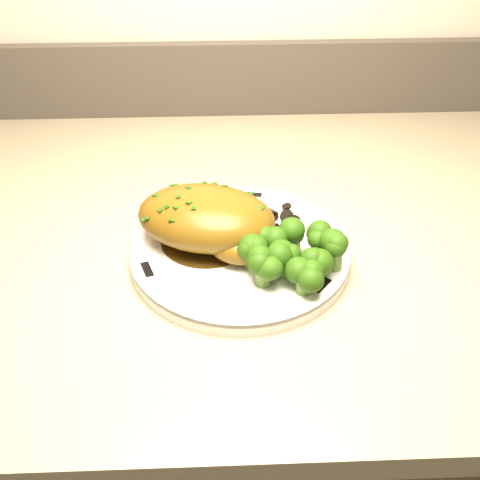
{
  "coord_description": "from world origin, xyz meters",
  "views": [
    {
      "loc": [
        0.6,
        1.05,
        1.34
      ],
      "look_at": [
        0.62,
        1.6,
        0.92
      ],
      "focal_mm": 45.0,
      "sensor_mm": 36.0,
      "label": 1
    }
  ],
  "objects_px": {
    "counter": "(18,439)",
    "plate": "(240,253)",
    "chicken_breast": "(210,221)",
    "broccoli_florets": "(293,253)"
  },
  "relations": [
    {
      "from": "plate",
      "to": "chicken_breast",
      "type": "relative_size",
      "value": 1.39
    },
    {
      "from": "plate",
      "to": "chicken_breast",
      "type": "bearing_deg",
      "value": 162.57
    },
    {
      "from": "counter",
      "to": "broccoli_florets",
      "type": "bearing_deg",
      "value": -15.0
    },
    {
      "from": "chicken_breast",
      "to": "broccoli_florets",
      "type": "relative_size",
      "value": 1.58
    },
    {
      "from": "plate",
      "to": "broccoli_florets",
      "type": "distance_m",
      "value": 0.08
    },
    {
      "from": "counter",
      "to": "chicken_breast",
      "type": "height_order",
      "value": "counter"
    },
    {
      "from": "plate",
      "to": "broccoli_florets",
      "type": "relative_size",
      "value": 2.2
    },
    {
      "from": "counter",
      "to": "plate",
      "type": "height_order",
      "value": "counter"
    },
    {
      "from": "counter",
      "to": "plate",
      "type": "distance_m",
      "value": 0.59
    },
    {
      "from": "counter",
      "to": "chicken_breast",
      "type": "bearing_deg",
      "value": -10.36
    }
  ]
}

